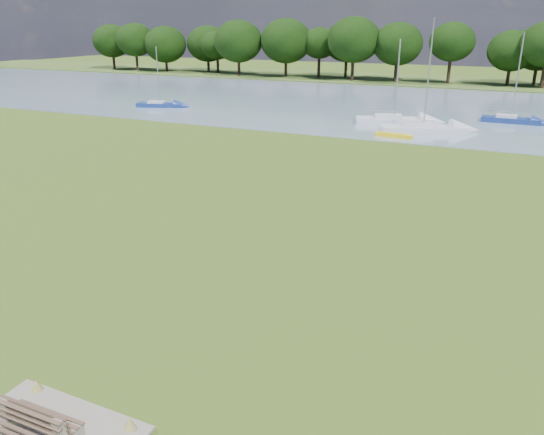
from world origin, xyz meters
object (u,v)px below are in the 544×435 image
at_px(sailboat_3, 423,127).
at_px(sailboat_4, 510,118).
at_px(sailboat_5, 159,103).
at_px(bench_pair, 33,429).
at_px(sailboat_1, 393,118).
at_px(kayak, 394,135).

relative_size(sailboat_3, sailboat_4, 1.14).
bearing_deg(sailboat_4, sailboat_5, -169.83).
relative_size(bench_pair, sailboat_5, 0.30).
bearing_deg(sailboat_4, bench_pair, -98.00).
relative_size(bench_pair, sailboat_1, 0.26).
bearing_deg(sailboat_4, sailboat_1, -152.42).
xyz_separation_m(kayak, sailboat_5, (-28.20, 5.77, 0.24)).
bearing_deg(sailboat_1, sailboat_4, 8.13).
distance_m(sailboat_1, sailboat_5, 26.65).
bearing_deg(sailboat_3, kayak, -139.63).
bearing_deg(sailboat_5, bench_pair, -76.29).
xyz_separation_m(sailboat_1, sailboat_3, (3.29, -3.11, -0.02)).
distance_m(bench_pair, sailboat_4, 50.22).
bearing_deg(sailboat_4, sailboat_3, -128.88).
xyz_separation_m(kayak, sailboat_4, (8.58, 11.57, 0.32)).
relative_size(sailboat_1, sailboat_4, 0.93).
xyz_separation_m(bench_pair, kayak, (-0.54, 38.00, -0.32)).
xyz_separation_m(sailboat_3, sailboat_4, (6.85, 8.13, 0.01)).
bearing_deg(kayak, sailboat_3, 68.48).
relative_size(kayak, sailboat_5, 0.47).
height_order(sailboat_3, sailboat_5, sailboat_3).
bearing_deg(sailboat_5, sailboat_3, -24.05).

